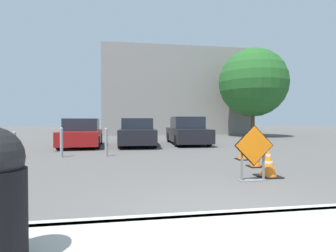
# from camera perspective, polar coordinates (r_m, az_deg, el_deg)

# --- Properties ---
(ground_plane) EXTENTS (96.00, 96.00, 0.00)m
(ground_plane) POSITION_cam_1_polar(r_m,az_deg,el_deg) (13.42, -3.10, -4.54)
(ground_plane) COLOR #565451
(curb_lip) EXTENTS (24.86, 0.20, 0.14)m
(curb_lip) POSITION_cam_1_polar(r_m,az_deg,el_deg) (3.79, 13.92, -18.75)
(curb_lip) COLOR #ADAAA3
(curb_lip) RESTS_ON ground_plane
(road_closed_sign) EXTENTS (0.92, 0.20, 1.26)m
(road_closed_sign) POSITION_cam_1_polar(r_m,az_deg,el_deg) (6.16, 18.17, -5.22)
(road_closed_sign) COLOR black
(road_closed_sign) RESTS_ON ground_plane
(traffic_cone_nearest) EXTENTS (0.53, 0.53, 0.70)m
(traffic_cone_nearest) POSITION_cam_1_polar(r_m,az_deg,el_deg) (6.79, 20.97, -7.46)
(traffic_cone_nearest) COLOR black
(traffic_cone_nearest) RESTS_ON ground_plane
(traffic_cone_second) EXTENTS (0.41, 0.41, 0.81)m
(traffic_cone_second) POSITION_cam_1_polar(r_m,az_deg,el_deg) (8.08, 18.49, -5.68)
(traffic_cone_second) COLOR black
(traffic_cone_second) RESTS_ON ground_plane
(traffic_cone_third) EXTENTS (0.45, 0.45, 0.76)m
(traffic_cone_third) POSITION_cam_1_polar(r_m,az_deg,el_deg) (9.42, 16.01, -4.81)
(traffic_cone_third) COLOR black
(traffic_cone_third) RESTS_ON ground_plane
(parked_car_nearest) EXTENTS (2.05, 4.14, 1.44)m
(parked_car_nearest) POSITION_cam_1_polar(r_m,az_deg,el_deg) (14.20, -18.27, -1.63)
(parked_car_nearest) COLOR maroon
(parked_car_nearest) RESTS_ON ground_plane
(parked_car_second) EXTENTS (1.99, 4.69, 1.46)m
(parked_car_second) POSITION_cam_1_polar(r_m,az_deg,el_deg) (14.25, -6.71, -1.45)
(parked_car_second) COLOR black
(parked_car_second) RESTS_ON ground_plane
(parked_car_third) EXTENTS (2.00, 4.49, 1.55)m
(parked_car_third) POSITION_cam_1_polar(r_m,az_deg,el_deg) (14.97, 4.21, -1.24)
(parked_car_third) COLOR black
(parked_car_third) RESTS_ON ground_plane
(bollard_nearest) EXTENTS (0.12, 0.12, 1.07)m
(bollard_nearest) POSITION_cam_1_polar(r_m,az_deg,el_deg) (10.13, -13.31, -3.27)
(bollard_nearest) COLOR gray
(bollard_nearest) RESTS_ON ground_plane
(bollard_second) EXTENTS (0.12, 0.12, 1.10)m
(bollard_second) POSITION_cam_1_polar(r_m,az_deg,el_deg) (10.37, -22.17, -3.15)
(bollard_second) COLOR gray
(bollard_second) RESTS_ON ground_plane
(bollard_third) EXTENTS (0.12, 0.12, 0.96)m
(bollard_third) POSITION_cam_1_polar(r_m,az_deg,el_deg) (10.85, -30.44, -3.41)
(bollard_third) COLOR gray
(bollard_third) RESTS_ON ground_plane
(building_facade_backdrop) EXTENTS (13.81, 5.00, 8.13)m
(building_facade_backdrop) POSITION_cam_1_polar(r_m,az_deg,el_deg) (26.27, 1.45, 7.20)
(building_facade_backdrop) COLOR gray
(building_facade_backdrop) RESTS_ON ground_plane
(street_tree_behind_lot) EXTENTS (5.56, 5.56, 7.21)m
(street_tree_behind_lot) POSITION_cam_1_polar(r_m,az_deg,el_deg) (22.81, 18.01, 8.95)
(street_tree_behind_lot) COLOR #513823
(street_tree_behind_lot) RESTS_ON ground_plane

